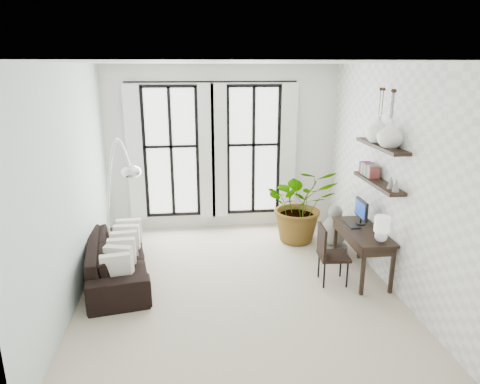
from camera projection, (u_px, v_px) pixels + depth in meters
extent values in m
plane|color=beige|center=(237.00, 284.00, 6.43)|extent=(5.00, 5.00, 0.00)
plane|color=white|center=(236.00, 63.00, 5.53)|extent=(5.00, 5.00, 0.00)
plane|color=silver|center=(70.00, 187.00, 5.73)|extent=(0.00, 5.00, 5.00)
plane|color=white|center=(390.00, 177.00, 6.23)|extent=(0.00, 5.00, 5.00)
plane|color=white|center=(223.00, 149.00, 8.36)|extent=(4.50, 0.00, 4.50)
cube|color=white|center=(171.00, 153.00, 8.24)|extent=(1.00, 0.02, 2.50)
cube|color=white|center=(135.00, 155.00, 8.06)|extent=(0.30, 0.04, 2.60)
cube|color=white|center=(207.00, 153.00, 8.22)|extent=(0.30, 0.04, 2.60)
cube|color=white|center=(253.00, 151.00, 8.41)|extent=(1.00, 0.02, 2.50)
cube|color=white|center=(219.00, 153.00, 8.24)|extent=(0.30, 0.04, 2.60)
cube|color=white|center=(288.00, 151.00, 8.39)|extent=(0.30, 0.04, 2.60)
cylinder|color=black|center=(212.00, 82.00, 7.86)|extent=(3.20, 0.03, 0.03)
cube|color=black|center=(378.00, 183.00, 6.31)|extent=(0.25, 1.30, 0.05)
cube|color=black|center=(381.00, 146.00, 6.16)|extent=(0.25, 1.30, 0.05)
cube|color=#BA2E33|center=(364.00, 167.00, 6.81)|extent=(0.16, 0.03, 0.18)
cube|color=#2E36A2|center=(365.00, 167.00, 6.76)|extent=(0.16, 0.03, 0.18)
cube|color=gold|center=(366.00, 168.00, 6.72)|extent=(0.16, 0.03, 0.18)
cube|color=#339A5F|center=(367.00, 169.00, 6.68)|extent=(0.16, 0.03, 0.18)
cube|color=purple|center=(369.00, 169.00, 6.63)|extent=(0.16, 0.04, 0.18)
cube|color=gold|center=(370.00, 170.00, 6.59)|extent=(0.16, 0.04, 0.18)
cube|color=#4F4F4F|center=(371.00, 171.00, 6.55)|extent=(0.16, 0.04, 0.18)
cube|color=teal|center=(372.00, 171.00, 6.51)|extent=(0.16, 0.04, 0.18)
cube|color=tan|center=(373.00, 172.00, 6.46)|extent=(0.16, 0.04, 0.18)
cube|color=brown|center=(375.00, 173.00, 6.42)|extent=(0.16, 0.04, 0.18)
cone|color=gray|center=(391.00, 182.00, 5.90)|extent=(0.10, 0.10, 0.18)
cone|color=gray|center=(396.00, 185.00, 5.76)|extent=(0.10, 0.10, 0.18)
imported|color=black|center=(117.00, 259.00, 6.55)|extent=(1.19, 2.27, 0.63)
cube|color=silver|center=(116.00, 268.00, 5.84)|extent=(0.40, 0.12, 0.40)
cube|color=silver|center=(119.00, 259.00, 6.11)|extent=(0.40, 0.12, 0.40)
cube|color=silver|center=(122.00, 251.00, 6.38)|extent=(0.40, 0.12, 0.40)
cube|color=silver|center=(124.00, 244.00, 6.64)|extent=(0.40, 0.12, 0.40)
cube|color=silver|center=(127.00, 237.00, 6.91)|extent=(0.40, 0.12, 0.40)
cube|color=silver|center=(129.00, 231.00, 7.18)|extent=(0.40, 0.12, 0.40)
imported|color=#2D7228|center=(300.00, 204.00, 7.87)|extent=(1.32, 1.15, 1.43)
cube|color=black|center=(363.00, 231.00, 6.51)|extent=(0.54, 1.28, 0.04)
cube|color=black|center=(362.00, 237.00, 6.53)|extent=(0.49, 1.22, 0.12)
cube|color=black|center=(363.00, 272.00, 6.03)|extent=(0.05, 0.05, 0.71)
cube|color=black|center=(392.00, 270.00, 6.08)|extent=(0.05, 0.05, 0.71)
cube|color=black|center=(335.00, 240.00, 7.16)|extent=(0.05, 0.05, 0.71)
cube|color=black|center=(360.00, 238.00, 7.21)|extent=(0.05, 0.05, 0.71)
cube|color=black|center=(362.00, 209.00, 6.68)|extent=(0.04, 0.42, 0.30)
cube|color=navy|center=(360.00, 209.00, 6.67)|extent=(0.00, 0.36, 0.24)
cube|color=black|center=(351.00, 224.00, 6.73)|extent=(0.15, 0.40, 0.02)
sphere|color=silver|center=(381.00, 237.00, 6.02)|extent=(0.18, 0.18, 0.18)
cylinder|color=white|center=(382.00, 224.00, 5.96)|extent=(0.22, 0.22, 0.22)
cube|color=black|center=(334.00, 256.00, 6.38)|extent=(0.46, 0.46, 0.05)
cube|color=black|center=(322.00, 242.00, 6.31)|extent=(0.07, 0.43, 0.48)
cylinder|color=black|center=(325.00, 276.00, 6.27)|extent=(0.03, 0.03, 0.40)
cylinder|color=black|center=(348.00, 275.00, 6.30)|extent=(0.03, 0.03, 0.40)
cylinder|color=black|center=(318.00, 266.00, 6.59)|extent=(0.03, 0.03, 0.40)
cylinder|color=black|center=(340.00, 264.00, 6.63)|extent=(0.03, 0.03, 0.40)
cylinder|color=silver|center=(113.00, 273.00, 6.67)|extent=(0.33, 0.33, 0.09)
cylinder|color=silver|center=(110.00, 247.00, 6.55)|extent=(0.03, 0.03, 0.90)
ellipsoid|color=silver|center=(131.00, 172.00, 6.25)|extent=(0.29, 0.29, 0.19)
cylinder|color=gray|center=(333.00, 249.00, 7.49)|extent=(0.49, 0.49, 0.15)
ellipsoid|color=gray|center=(334.00, 231.00, 7.40)|extent=(0.44, 0.44, 0.54)
sphere|color=gray|center=(335.00, 212.00, 7.30)|extent=(0.24, 0.24, 0.24)
imported|color=white|center=(391.00, 134.00, 5.86)|extent=(0.37, 0.37, 0.38)
imported|color=white|center=(378.00, 129.00, 6.24)|extent=(0.37, 0.37, 0.38)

